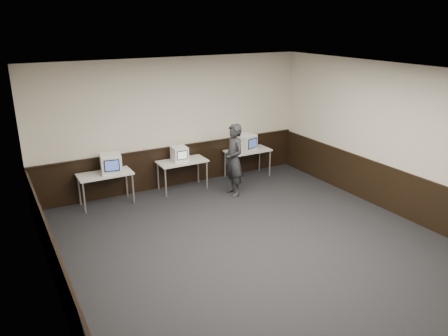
% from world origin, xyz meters
% --- Properties ---
extents(floor, '(8.00, 8.00, 0.00)m').
position_xyz_m(floor, '(0.00, 0.00, 0.00)').
color(floor, black).
rests_on(floor, ground).
extents(ceiling, '(8.00, 8.00, 0.00)m').
position_xyz_m(ceiling, '(0.00, 0.00, 3.20)').
color(ceiling, white).
rests_on(ceiling, back_wall).
extents(back_wall, '(7.00, 0.00, 7.00)m').
position_xyz_m(back_wall, '(0.00, 4.00, 1.60)').
color(back_wall, beige).
rests_on(back_wall, ground).
extents(left_wall, '(0.00, 8.00, 8.00)m').
position_xyz_m(left_wall, '(-3.50, 0.00, 1.60)').
color(left_wall, beige).
rests_on(left_wall, ground).
extents(right_wall, '(0.00, 8.00, 8.00)m').
position_xyz_m(right_wall, '(3.50, 0.00, 1.60)').
color(right_wall, beige).
rests_on(right_wall, ground).
extents(wainscot_back, '(6.98, 0.04, 1.00)m').
position_xyz_m(wainscot_back, '(0.00, 3.98, 0.50)').
color(wainscot_back, black).
rests_on(wainscot_back, back_wall).
extents(wainscot_left, '(0.04, 7.98, 1.00)m').
position_xyz_m(wainscot_left, '(-3.48, 0.00, 0.50)').
color(wainscot_left, black).
rests_on(wainscot_left, left_wall).
extents(wainscot_right, '(0.04, 7.98, 1.00)m').
position_xyz_m(wainscot_right, '(3.48, 0.00, 0.50)').
color(wainscot_right, black).
rests_on(wainscot_right, right_wall).
extents(wainscot_rail, '(6.98, 0.06, 0.04)m').
position_xyz_m(wainscot_rail, '(0.00, 3.96, 1.02)').
color(wainscot_rail, black).
rests_on(wainscot_rail, wainscot_back).
extents(desk_left, '(1.20, 0.60, 0.75)m').
position_xyz_m(desk_left, '(-1.90, 3.60, 0.68)').
color(desk_left, silver).
rests_on(desk_left, ground).
extents(desk_center, '(1.20, 0.60, 0.75)m').
position_xyz_m(desk_center, '(0.00, 3.60, 0.68)').
color(desk_center, silver).
rests_on(desk_center, ground).
extents(desk_right, '(1.20, 0.60, 0.75)m').
position_xyz_m(desk_right, '(1.90, 3.60, 0.68)').
color(desk_right, silver).
rests_on(desk_right, ground).
extents(emac_left, '(0.52, 0.54, 0.45)m').
position_xyz_m(emac_left, '(-1.75, 3.56, 0.97)').
color(emac_left, white).
rests_on(emac_left, desk_left).
extents(emac_center, '(0.38, 0.40, 0.36)m').
position_xyz_m(emac_center, '(-0.06, 3.61, 0.93)').
color(emac_center, white).
rests_on(emac_center, desk_center).
extents(emac_right, '(0.56, 0.57, 0.44)m').
position_xyz_m(emac_right, '(1.81, 3.57, 0.97)').
color(emac_right, white).
rests_on(emac_right, desk_right).
extents(person, '(0.45, 0.66, 1.74)m').
position_xyz_m(person, '(0.94, 2.70, 0.87)').
color(person, '#232428').
rests_on(person, ground).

